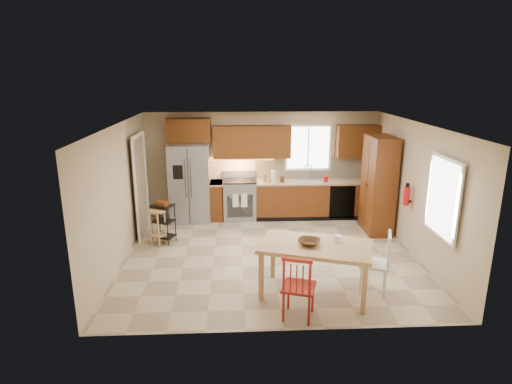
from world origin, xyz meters
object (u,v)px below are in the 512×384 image
(range_stove, at_px, (240,200))
(bar_stool, at_px, (158,227))
(chair_red, at_px, (299,286))
(fire_extinguisher, at_px, (407,196))
(table_bowl, at_px, (309,245))
(pantry, at_px, (378,185))
(chair_white, at_px, (374,262))
(table_jar, at_px, (338,240))
(soap_bottle, at_px, (326,178))
(refrigerator, at_px, (190,183))
(utility_cart, at_px, (163,223))
(dining_table, at_px, (315,270))

(range_stove, height_order, bar_stool, range_stove)
(chair_red, bearing_deg, fire_extinguisher, 62.30)
(table_bowl, bearing_deg, pantry, 54.23)
(chair_white, bearing_deg, table_jar, 102.88)
(soap_bottle, xyz_separation_m, chair_red, (-1.25, -4.27, -0.50))
(refrigerator, xyz_separation_m, pantry, (4.13, -0.93, 0.14))
(refrigerator, bearing_deg, table_bowl, -59.20)
(utility_cart, bearing_deg, table_jar, -10.72)
(range_stove, height_order, dining_table, range_stove)
(chair_red, height_order, table_bowl, chair_red)
(dining_table, xyz_separation_m, utility_cart, (-2.70, 2.26, 0.01))
(dining_table, bearing_deg, table_bowl, -161.67)
(pantry, distance_m, utility_cart, 4.62)
(pantry, height_order, chair_red, pantry)
(refrigerator, distance_m, chair_white, 4.85)
(soap_bottle, height_order, chair_red, soap_bottle)
(range_stove, distance_m, fire_extinguisher, 3.83)
(soap_bottle, distance_m, dining_table, 3.77)
(chair_white, distance_m, table_bowl, 1.11)
(soap_bottle, xyz_separation_m, bar_stool, (-3.70, -1.49, -0.62))
(soap_bottle, distance_m, utility_cart, 3.90)
(pantry, xyz_separation_m, table_bowl, (-1.96, -2.72, -0.22))
(refrigerator, height_order, pantry, pantry)
(table_bowl, bearing_deg, soap_bottle, 74.43)
(refrigerator, xyz_separation_m, chair_red, (1.93, -4.29, -0.41))
(dining_table, relative_size, utility_cart, 2.01)
(utility_cart, bearing_deg, range_stove, 66.78)
(chair_red, relative_size, bar_stool, 1.31)
(pantry, xyz_separation_m, chair_red, (-2.20, -3.37, -0.55))
(refrigerator, bearing_deg, fire_extinguisher, -24.52)
(chair_red, distance_m, table_jar, 1.11)
(refrigerator, height_order, chair_white, refrigerator)
(chair_red, bearing_deg, refrigerator, 132.51)
(table_jar, height_order, utility_cart, table_jar)
(chair_red, bearing_deg, pantry, 75.15)
(chair_white, relative_size, table_jar, 6.37)
(range_stove, height_order, chair_red, chair_red)
(pantry, distance_m, dining_table, 3.35)
(chair_white, xyz_separation_m, table_bowl, (-1.06, -0.05, 0.34))
(pantry, relative_size, chair_red, 2.12)
(table_jar, bearing_deg, chair_red, -133.59)
(dining_table, relative_size, bar_stool, 2.23)
(fire_extinguisher, xyz_separation_m, table_jar, (-1.68, -1.56, -0.24))
(bar_stool, bearing_deg, chair_white, -7.52)
(soap_bottle, bearing_deg, utility_cart, -159.39)
(fire_extinguisher, distance_m, chair_white, 2.05)
(range_stove, relative_size, dining_table, 0.55)
(soap_bottle, height_order, dining_table, soap_bottle)
(soap_bottle, height_order, pantry, pantry)
(pantry, distance_m, table_jar, 3.01)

